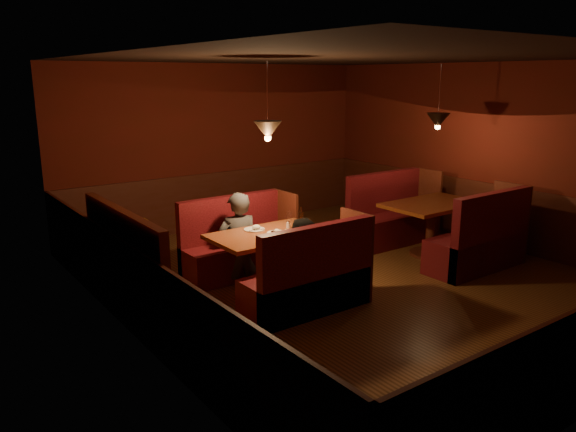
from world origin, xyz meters
TOP-DOWN VIEW (x-y plane):
  - room at (-0.28, 0.04)m, footprint 6.02×7.02m
  - main_table at (-1.11, 0.26)m, footprint 1.45×0.88m
  - main_bench_far at (-1.10, 1.08)m, footprint 1.59×0.57m
  - main_bench_near at (-1.10, -0.56)m, footprint 1.59×0.57m
  - second_table at (1.74, 0.06)m, footprint 1.46×0.93m
  - second_bench_far at (1.77, 0.93)m, footprint 1.61×0.60m
  - second_bench_near at (1.77, -0.81)m, footprint 1.61×0.60m
  - diner_a at (-1.24, 0.81)m, footprint 0.63×0.48m
  - diner_b at (-1.00, -0.34)m, footprint 0.84×0.75m

SIDE VIEW (x-z plane):
  - main_bench_far at x=-1.10m, z-range -0.20..0.89m
  - main_bench_near at x=-1.10m, z-range -0.20..0.89m
  - second_bench_far at x=1.77m, z-range -0.21..0.94m
  - second_bench_near at x=1.77m, z-range -0.21..0.94m
  - main_table at x=-1.11m, z-range 0.09..1.10m
  - second_table at x=1.74m, z-range 0.20..1.02m
  - diner_b at x=-1.00m, z-range 0.00..1.41m
  - diner_a at x=-1.24m, z-range 0.00..1.57m
  - room at x=-0.28m, z-range -0.41..2.51m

